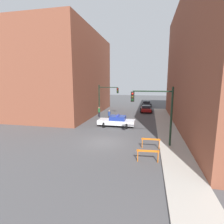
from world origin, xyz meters
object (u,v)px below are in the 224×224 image
Objects in this scene: parked_car_near at (146,109)px; traffic_light_near at (158,107)px; traffic_light_far at (105,96)px; parked_car_mid at (147,104)px; police_car at (117,121)px; barrier_mid at (151,142)px; barrier_front at (148,154)px; pedestrian_corner at (99,112)px; pedestrian_crossing at (109,116)px.

traffic_light_near is at bearing -88.15° from parked_car_near.
parked_car_mid is (6.72, 12.88, -2.72)m from traffic_light_far.
traffic_light_near reaches higher than police_car.
parked_car_near is at bearing 36.28° from traffic_light_far.
parked_car_near is 18.68m from barrier_mid.
parked_car_near is at bearing -89.86° from parked_car_mid.
parked_car_near is 7.93m from parked_car_mid.
parked_car_mid is 2.69× the size of barrier_front.
traffic_light_far is at bearing 118.75° from barrier_mid.
police_car is 2.94× the size of barrier_mid.
traffic_light_near is 3.13× the size of pedestrian_corner.
barrier_front is at bearing -88.90° from parked_car_mid.
traffic_light_far reaches higher than pedestrian_corner.
barrier_front is 1.00× the size of barrier_mid.
barrier_front is (4.06, -9.51, -0.11)m from police_car.
parked_car_mid is (-1.32, 25.83, -2.86)m from traffic_light_near.
traffic_light_far is at bearing 25.55° from police_car.
traffic_light_far is 3.13× the size of pedestrian_crossing.
pedestrian_crossing is 1.04× the size of barrier_mid.
barrier_mid is at bearing -147.51° from police_car.
pedestrian_crossing is at bearing -121.48° from parked_car_near.
traffic_light_far is at bearing -117.60° from parked_car_mid.
pedestrian_crossing is 1.00× the size of pedestrian_corner.
parked_car_near is (6.74, 4.95, -2.72)m from traffic_light_far.
barrier_front is (0.60, -29.30, -0.06)m from parked_car_mid.
police_car is at bearing -99.99° from parked_car_mid.
pedestrian_corner is (-2.33, 2.70, 0.00)m from pedestrian_crossing.
traffic_light_far is 15.89m from barrier_mid.
police_car reaches higher than barrier_mid.
parked_car_mid reaches higher than barrier_mid.
police_car is 2.84× the size of pedestrian_corner.
traffic_light_near is 4.59m from barrier_front.
barrier_front is (8.01, -14.92, -0.24)m from pedestrian_corner.
traffic_light_far is 3.02m from pedestrian_corner.
pedestrian_crossing reaches higher than barrier_mid.
police_car is at bearing 122.14° from barrier_mid.
traffic_light_near is 1.00× the size of traffic_light_far.
barrier_front is (5.68, -12.23, -0.24)m from pedestrian_crossing.
police_car is 2.84× the size of pedestrian_crossing.
parked_car_near is at bearing 92.40° from barrier_mid.
barrier_mid is at bearing -89.87° from parked_car_near.
parked_car_mid is (-0.03, 7.93, 0.00)m from parked_car_near.
barrier_mid is (0.21, 2.70, 0.00)m from barrier_front.
pedestrian_crossing is at bearing 31.10° from police_car.
traffic_light_near reaches higher than parked_car_mid.
traffic_light_far is 1.19× the size of parked_car_near.
police_car is 1.10× the size of parked_car_mid.
traffic_light_near is at bearing 56.48° from barrier_mid.
barrier_mid is (8.22, -12.22, -0.24)m from pedestrian_corner.
pedestrian_corner is at bearing -115.00° from traffic_light_far.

